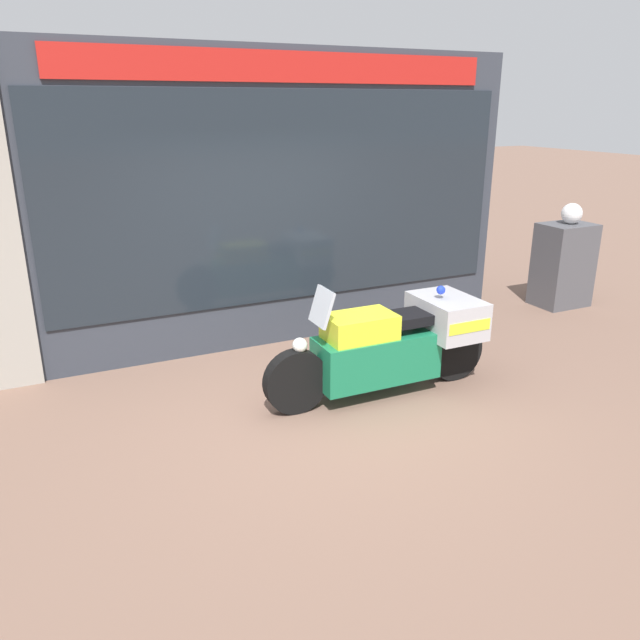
# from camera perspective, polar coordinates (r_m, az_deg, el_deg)

# --- Properties ---
(ground_plane) EXTENTS (60.00, 60.00, 0.00)m
(ground_plane) POSITION_cam_1_polar(r_m,az_deg,el_deg) (6.02, -0.29, -8.12)
(ground_plane) COLOR #7A5B4C
(shop_building) EXTENTS (6.84, 0.55, 3.37)m
(shop_building) POSITION_cam_1_polar(r_m,az_deg,el_deg) (7.15, -10.85, 10.23)
(shop_building) COLOR #333842
(shop_building) RESTS_ON ground
(window_display) EXTENTS (5.29, 0.30, 2.00)m
(window_display) POSITION_cam_1_polar(r_m,az_deg,el_deg) (7.74, -3.49, 1.97)
(window_display) COLOR slate
(window_display) RESTS_ON ground
(paramedic_motorcycle) EXTENTS (2.42, 0.78, 1.17)m
(paramedic_motorcycle) POSITION_cam_1_polar(r_m,az_deg,el_deg) (6.22, 6.99, -1.94)
(paramedic_motorcycle) COLOR black
(paramedic_motorcycle) RESTS_ON ground
(utility_cabinet) EXTENTS (0.73, 0.55, 1.18)m
(utility_cabinet) POSITION_cam_1_polar(r_m,az_deg,el_deg) (9.56, 21.33, 4.71)
(utility_cabinet) COLOR #4C4C51
(utility_cabinet) RESTS_ON ground
(white_helmet) EXTENTS (0.29, 0.29, 0.29)m
(white_helmet) POSITION_cam_1_polar(r_m,az_deg,el_deg) (9.43, 22.03, 9.01)
(white_helmet) COLOR white
(white_helmet) RESTS_ON utility_cabinet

